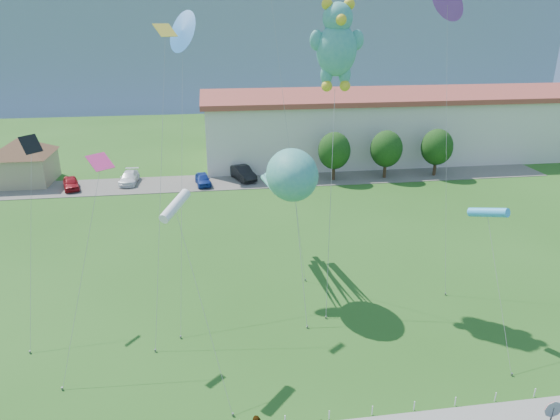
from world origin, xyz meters
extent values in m
plane|color=#275718|center=(0.00, 0.00, 0.00)|extent=(160.00, 160.00, 0.00)
cube|color=#59544C|center=(0.00, 35.00, 0.03)|extent=(70.00, 6.00, 0.06)
cube|color=gray|center=(0.00, 120.00, 12.50)|extent=(160.00, 50.00, 25.00)
cube|color=tan|center=(-24.00, 38.00, 1.60)|extent=(6.00, 6.00, 3.20)
pyramid|color=brown|center=(-24.00, 38.00, 4.10)|extent=(9.20, 9.20, 1.80)
cube|color=beige|center=(26.00, 44.00, 3.80)|extent=(60.00, 14.00, 7.60)
cube|color=#983E32|center=(26.00, 44.00, 7.90)|extent=(61.00, 15.00, 0.60)
cylinder|color=red|center=(9.50, -4.20, 2.10)|extent=(0.76, 0.04, 0.76)
cylinder|color=white|center=(9.50, -4.22, 2.10)|extent=(0.80, 0.02, 0.80)
cylinder|color=white|center=(-1.00, -1.30, 0.25)|extent=(0.05, 0.05, 0.50)
cylinder|color=white|center=(1.00, -1.30, 0.25)|extent=(0.05, 0.05, 0.50)
cylinder|color=white|center=(3.00, -1.30, 0.25)|extent=(0.05, 0.05, 0.50)
cylinder|color=white|center=(5.00, -1.30, 0.25)|extent=(0.05, 0.05, 0.50)
cylinder|color=white|center=(7.00, -1.30, 0.25)|extent=(0.05, 0.05, 0.50)
cylinder|color=white|center=(9.00, -1.30, 0.25)|extent=(0.05, 0.05, 0.50)
cylinder|color=white|center=(11.00, -1.30, 0.25)|extent=(0.05, 0.05, 0.50)
cylinder|color=#3F2B19|center=(10.00, 34.00, 1.10)|extent=(0.36, 0.36, 2.20)
ellipsoid|color=#14380F|center=(10.00, 34.00, 3.40)|extent=(3.60, 3.60, 4.14)
cylinder|color=#3F2B19|center=(16.00, 34.00, 1.10)|extent=(0.36, 0.36, 2.20)
ellipsoid|color=#14380F|center=(16.00, 34.00, 3.40)|extent=(3.60, 3.60, 4.14)
cylinder|color=#3F2B19|center=(22.00, 34.00, 1.10)|extent=(0.36, 0.36, 2.20)
ellipsoid|color=#14380F|center=(22.00, 34.00, 3.40)|extent=(3.60, 3.60, 4.14)
imported|color=maroon|center=(-18.42, 34.79, 0.70)|extent=(2.51, 4.01, 1.27)
imported|color=white|center=(-12.57, 35.99, 0.68)|extent=(1.96, 4.38, 1.25)
imported|color=navy|center=(-4.53, 34.22, 0.69)|extent=(1.96, 3.86, 1.26)
imported|color=black|center=(-0.09, 35.60, 0.82)|extent=(3.05, 4.88, 1.52)
ellipsoid|color=teal|center=(1.21, 10.30, 8.02)|extent=(3.18, 4.13, 3.18)
sphere|color=white|center=(0.65, 9.06, 8.36)|extent=(0.50, 0.50, 0.50)
sphere|color=white|center=(1.78, 9.06, 8.36)|extent=(0.50, 0.50, 0.50)
cylinder|color=slate|center=(1.43, 5.86, 0.08)|extent=(0.10, 0.10, 0.16)
cylinder|color=gray|center=(1.32, 7.58, 3.69)|extent=(0.24, 3.47, 7.07)
ellipsoid|color=teal|center=(4.07, 11.77, 15.16)|extent=(2.43, 2.07, 3.04)
sphere|color=teal|center=(4.07, 11.77, 16.94)|extent=(1.78, 1.78, 1.78)
sphere|color=yellow|center=(3.42, 11.77, 17.69)|extent=(0.65, 0.65, 0.65)
sphere|color=yellow|center=(4.73, 11.77, 17.69)|extent=(0.65, 0.65, 0.65)
sphere|color=yellow|center=(4.07, 11.02, 16.85)|extent=(0.65, 0.65, 0.65)
ellipsoid|color=teal|center=(2.86, 11.77, 15.72)|extent=(0.84, 0.60, 1.18)
ellipsoid|color=teal|center=(5.29, 11.77, 15.72)|extent=(0.84, 0.60, 1.18)
ellipsoid|color=teal|center=(3.51, 11.77, 13.76)|extent=(0.75, 0.65, 1.22)
ellipsoid|color=teal|center=(4.63, 11.77, 13.76)|extent=(0.75, 0.65, 1.22)
sphere|color=yellow|center=(3.51, 11.59, 13.10)|extent=(0.65, 0.65, 0.65)
sphere|color=yellow|center=(4.63, 11.59, 13.10)|extent=(0.65, 0.65, 0.65)
cylinder|color=slate|center=(2.74, 6.69, 0.08)|extent=(0.10, 0.10, 0.16)
cylinder|color=gray|center=(3.41, 9.23, 6.54)|extent=(1.36, 5.11, 12.77)
cone|color=blue|center=(-5.00, 15.67, 16.20)|extent=(1.80, 1.33, 1.33)
cylinder|color=slate|center=(-5.84, 5.91, 0.08)|extent=(0.10, 0.10, 0.16)
cylinder|color=gray|center=(-5.42, 10.79, 8.08)|extent=(0.87, 9.78, 15.85)
cylinder|color=#37B0F8|center=(10.92, 4.64, 7.18)|extent=(0.50, 2.25, 0.87)
cylinder|color=slate|center=(10.83, 0.26, 0.08)|extent=(0.10, 0.10, 0.16)
cylinder|color=gray|center=(10.87, 2.45, 3.57)|extent=(0.12, 4.39, 6.83)
cube|color=#FD3888|center=(-9.23, 7.25, 10.06)|extent=(1.29, 1.29, 0.86)
cylinder|color=slate|center=(-11.36, 2.46, 0.08)|extent=(0.10, 0.10, 0.16)
cylinder|color=gray|center=(-10.29, 4.85, 5.01)|extent=(2.16, 4.83, 9.71)
cone|color=purple|center=(11.87, 14.15, 17.92)|extent=(1.80, 1.33, 1.33)
cylinder|color=slate|center=(11.10, 8.23, 0.08)|extent=(0.10, 0.10, 0.16)
cylinder|color=gray|center=(11.48, 11.19, 8.94)|extent=(0.79, 5.95, 17.57)
cube|color=black|center=(-13.80, 11.36, 10.17)|extent=(1.29, 1.29, 0.86)
cylinder|color=slate|center=(-13.82, 5.70, 0.08)|extent=(0.10, 0.10, 0.16)
cylinder|color=gray|center=(-13.81, 8.53, 5.07)|extent=(0.04, 5.68, 9.83)
cube|color=gold|center=(-5.83, 12.22, 16.29)|extent=(1.29, 1.29, 0.86)
cylinder|color=slate|center=(-7.15, 4.86, 0.08)|extent=(0.10, 0.10, 0.16)
cylinder|color=gray|center=(-6.49, 8.54, 8.13)|extent=(1.34, 7.38, 15.94)
cylinder|color=white|center=(-5.47, 4.62, 8.43)|extent=(0.50, 2.25, 0.87)
cylinder|color=slate|center=(-3.26, -0.46, 0.08)|extent=(0.10, 0.10, 0.16)
cylinder|color=gray|center=(-4.36, 2.08, 4.20)|extent=(2.24, 5.11, 8.09)
cylinder|color=slate|center=(2.40, 11.45, 0.08)|extent=(0.10, 0.10, 0.16)
cylinder|color=gray|center=(1.28, 13.55, 11.24)|extent=(2.27, 4.23, 22.16)
camera|label=1|loc=(-3.72, -18.40, 16.73)|focal=32.00mm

